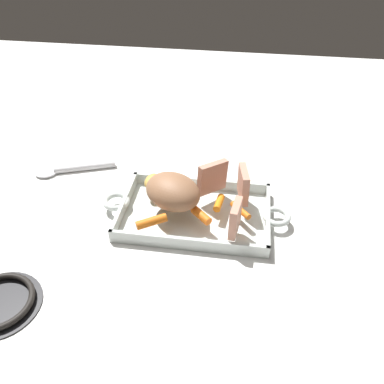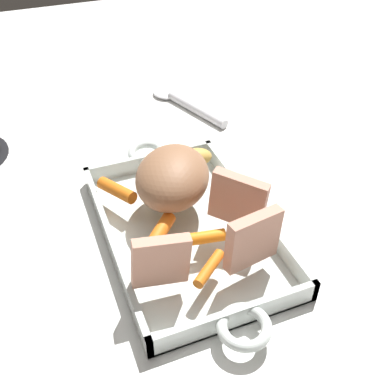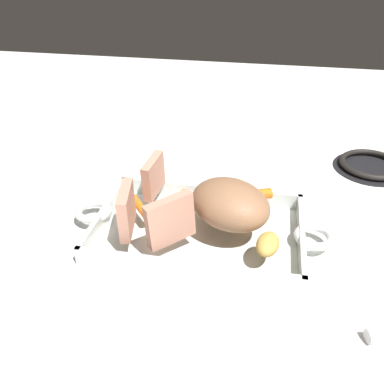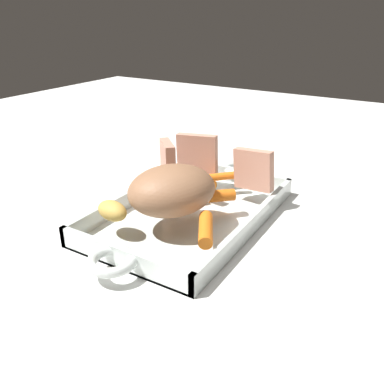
% 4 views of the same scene
% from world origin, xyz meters
% --- Properties ---
extents(ground_plane, '(2.35, 2.35, 0.00)m').
position_xyz_m(ground_plane, '(0.00, 0.00, 0.00)').
color(ground_plane, white).
extents(roasting_dish, '(0.46, 0.23, 0.03)m').
position_xyz_m(roasting_dish, '(0.00, 0.00, 0.01)').
color(roasting_dish, silver).
rests_on(roasting_dish, ground_plane).
extents(pork_roast, '(0.18, 0.17, 0.08)m').
position_xyz_m(pork_roast, '(0.05, -0.00, 0.07)').
color(pork_roast, '#946647').
rests_on(pork_roast, roasting_dish).
extents(roast_slice_thick, '(0.03, 0.08, 0.08)m').
position_xyz_m(roast_slice_thick, '(-0.10, 0.07, 0.07)').
color(roast_slice_thick, tan).
rests_on(roast_slice_thick, roasting_dish).
extents(roast_slice_outer, '(0.03, 0.08, 0.08)m').
position_xyz_m(roast_slice_outer, '(-0.11, -0.05, 0.07)').
color(roast_slice_outer, tan).
rests_on(roast_slice_outer, roasting_dish).
extents(roast_slice_thin, '(0.07, 0.07, 0.09)m').
position_xyz_m(roast_slice_thin, '(-0.03, -0.07, 0.07)').
color(roast_slice_thin, tan).
rests_on(roast_slice_thin, roasting_dish).
extents(baby_carrot_center_right, '(0.07, 0.05, 0.03)m').
position_xyz_m(baby_carrot_center_right, '(0.09, 0.08, 0.04)').
color(baby_carrot_center_right, orange).
rests_on(baby_carrot_center_right, roasting_dish).
extents(baby_carrot_northeast, '(0.02, 0.06, 0.02)m').
position_xyz_m(baby_carrot_northeast, '(-0.06, -0.01, 0.04)').
color(baby_carrot_northeast, orange).
rests_on(baby_carrot_northeast, roasting_dish).
extents(baby_carrot_northwest, '(0.05, 0.06, 0.02)m').
position_xyz_m(baby_carrot_northwest, '(-0.11, 0.01, 0.04)').
color(baby_carrot_northwest, orange).
rests_on(baby_carrot_northwest, roasting_dish).
extents(baby_carrot_southeast, '(0.05, 0.05, 0.02)m').
position_xyz_m(baby_carrot_southeast, '(-0.02, 0.04, 0.04)').
color(baby_carrot_southeast, orange).
rests_on(baby_carrot_southeast, roasting_dish).
extents(potato_corner, '(0.04, 0.06, 0.03)m').
position_xyz_m(potato_corner, '(0.12, -0.06, 0.05)').
color(potato_corner, gold).
rests_on(potato_corner, roasting_dish).
extents(stove_burner_rear, '(0.16, 0.16, 0.02)m').
position_xyz_m(stove_burner_rear, '(0.34, 0.31, 0.01)').
color(stove_burner_rear, black).
rests_on(stove_burner_rear, ground_plane).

